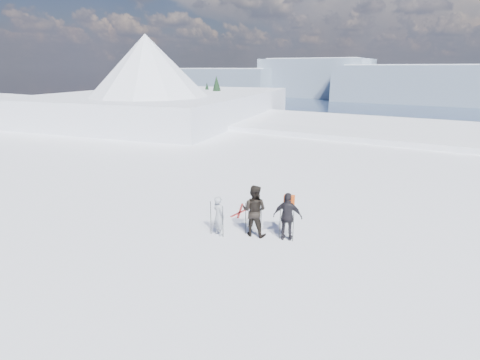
% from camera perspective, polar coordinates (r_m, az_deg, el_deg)
% --- Properties ---
extents(lake_basin, '(820.00, 820.00, 71.62)m').
position_cam_1_polar(lake_basin, '(41.75, 21.92, -2.01)').
color(lake_basin, white).
rests_on(lake_basin, ground).
extents(near_ridge, '(31.37, 35.68, 25.62)m').
position_cam_1_polar(near_ridge, '(50.90, -8.77, 5.77)').
color(near_ridge, white).
rests_on(near_ridge, ground).
extents(skier_grey, '(0.66, 0.55, 1.53)m').
position_cam_1_polar(skier_grey, '(14.08, -3.27, -5.46)').
color(skier_grey, '#969BA3').
rests_on(skier_grey, ground).
extents(skier_dark, '(1.06, 0.88, 1.97)m').
position_cam_1_polar(skier_dark, '(13.97, 2.17, -4.67)').
color(skier_dark, black).
rests_on(skier_dark, ground).
extents(skier_pack, '(1.13, 0.69, 1.80)m').
position_cam_1_polar(skier_pack, '(13.73, 7.27, -5.56)').
color(skier_pack, black).
rests_on(skier_pack, ground).
extents(backpack, '(0.43, 0.31, 0.50)m').
position_cam_1_polar(backpack, '(13.57, 7.61, -0.67)').
color(backpack, '#E45015').
rests_on(backpack, skier_pack).
extents(ski_poles, '(2.95, 1.00, 1.33)m').
position_cam_1_polar(ski_poles, '(13.93, 1.66, -6.38)').
color(ski_poles, black).
rests_on(ski_poles, ground).
extents(skis_loose, '(0.76, 1.70, 0.03)m').
position_cam_1_polar(skis_loose, '(16.58, 0.25, -4.70)').
color(skis_loose, black).
rests_on(skis_loose, ground).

